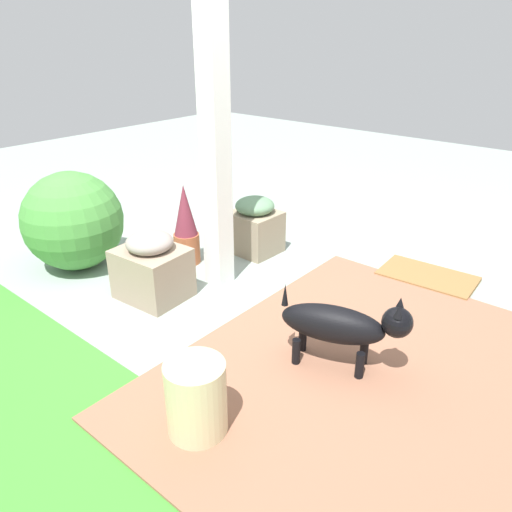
# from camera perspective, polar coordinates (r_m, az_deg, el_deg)

# --- Properties ---
(ground_plane) EXTENTS (12.00, 12.00, 0.00)m
(ground_plane) POSITION_cam_1_polar(r_m,az_deg,el_deg) (3.43, -1.45, -4.97)
(ground_plane) COLOR #8C9D94
(brick_path) EXTENTS (1.80, 2.40, 0.02)m
(brick_path) POSITION_cam_1_polar(r_m,az_deg,el_deg) (2.79, 12.21, -13.25)
(brick_path) COLOR #905F47
(brick_path) RESTS_ON ground
(porch_pillar) EXTENTS (0.15, 0.15, 2.30)m
(porch_pillar) POSITION_cam_1_polar(r_m,az_deg,el_deg) (3.29, -4.88, 15.12)
(porch_pillar) COLOR white
(porch_pillar) RESTS_ON ground
(stone_planter_nearest) EXTENTS (0.39, 0.36, 0.48)m
(stone_planter_nearest) POSITION_cam_1_polar(r_m,az_deg,el_deg) (4.05, -0.14, 3.55)
(stone_planter_nearest) COLOR gray
(stone_planter_nearest) RESTS_ON ground
(stone_planter_mid) EXTENTS (0.48, 0.42, 0.48)m
(stone_planter_mid) POSITION_cam_1_polar(r_m,az_deg,el_deg) (3.43, -12.03, -1.33)
(stone_planter_mid) COLOR gray
(stone_planter_mid) RESTS_ON ground
(round_shrub) EXTENTS (0.76, 0.76, 0.76)m
(round_shrub) POSITION_cam_1_polar(r_m,az_deg,el_deg) (3.99, -20.55, 3.85)
(round_shrub) COLOR #478C3C
(round_shrub) RESTS_ON ground
(terracotta_pot_spiky) EXTENTS (0.20, 0.20, 0.64)m
(terracotta_pot_spiky) POSITION_cam_1_polar(r_m,az_deg,el_deg) (3.86, -8.20, 3.41)
(terracotta_pot_spiky) COLOR #AD5A36
(terracotta_pot_spiky) RESTS_ON ground
(dog) EXTENTS (0.69, 0.37, 0.48)m
(dog) POSITION_cam_1_polar(r_m,az_deg,el_deg) (2.67, 9.93, -7.91)
(dog) COLOR black
(dog) RESTS_ON ground
(ceramic_urn) EXTENTS (0.28, 0.28, 0.38)m
(ceramic_urn) POSITION_cam_1_polar(r_m,az_deg,el_deg) (2.32, -6.97, -16.24)
(ceramic_urn) COLOR beige
(ceramic_urn) RESTS_ON ground
(doormat) EXTENTS (0.70, 0.44, 0.03)m
(doormat) POSITION_cam_1_polar(r_m,az_deg,el_deg) (3.90, 19.36, -2.27)
(doormat) COLOR olive
(doormat) RESTS_ON ground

